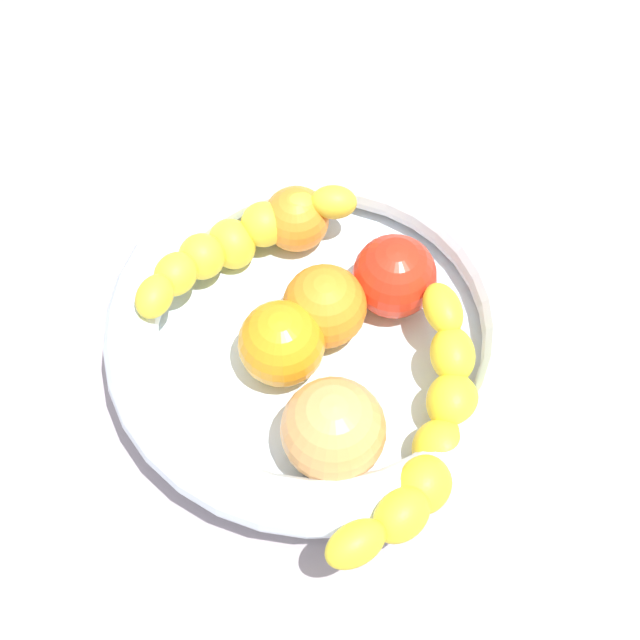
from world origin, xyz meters
TOP-DOWN VIEW (x-y plane):
  - kitchen_counter at (0.00, 0.00)cm, footprint 120.00×120.00cm
  - fruit_bowl at (0.00, 0.00)cm, footprint 30.75×30.75cm
  - banana_draped_left at (8.25, 3.65)cm, footprint 8.70×18.72cm
  - banana_draped_right at (-10.86, -3.77)cm, footprint 17.41×15.25cm
  - orange_front at (9.30, -1.34)cm, footprint 5.04×5.04cm
  - orange_mid_left at (-0.94, 3.15)cm, footprint 6.10×6.10cm
  - orange_mid_right at (0.95, -0.68)cm, footprint 6.04×6.04cm
  - tomato_red at (1.67, -6.28)cm, footprint 6.15×6.15cm
  - peach_blush at (-8.47, 2.03)cm, footprint 7.00×7.00cm

SIDE VIEW (x-z plane):
  - kitchen_counter at x=0.00cm, z-range 0.00..3.00cm
  - fruit_bowl at x=0.00cm, z-range 3.13..9.29cm
  - orange_front at x=9.30cm, z-range 5.34..10.38cm
  - orange_mid_right at x=0.95cm, z-range 5.34..11.38cm
  - orange_mid_left at x=-0.94cm, z-range 5.34..11.44cm
  - tomato_red at x=1.67cm, z-range 5.34..11.49cm
  - banana_draped_left at x=8.25cm, z-range 5.60..11.26cm
  - banana_draped_right at x=-10.86cm, z-range 5.61..11.44cm
  - peach_blush at x=-8.47cm, z-range 5.34..12.34cm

